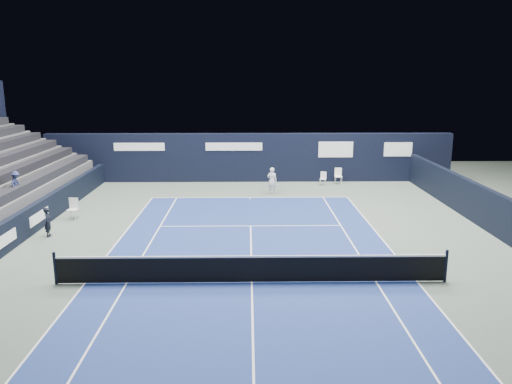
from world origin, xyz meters
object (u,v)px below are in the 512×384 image
at_px(folding_chair_back_b, 338,175).
at_px(tennis_player, 272,181).
at_px(folding_chair_back_a, 323,177).
at_px(tennis_net, 252,268).
at_px(line_judge_chair, 73,207).

height_order(folding_chair_back_b, tennis_player, tennis_player).
xyz_separation_m(folding_chair_back_a, tennis_net, (-4.60, -15.23, 0.03)).
bearing_deg(tennis_net, folding_chair_back_a, 73.17).
xyz_separation_m(folding_chair_back_b, tennis_net, (-5.62, -15.60, -0.06)).
bearing_deg(folding_chair_back_b, tennis_player, -145.43).
distance_m(line_judge_chair, tennis_player, 10.95).
xyz_separation_m(folding_chair_back_b, line_judge_chair, (-14.08, -7.82, -0.00)).
height_order(folding_chair_back_a, folding_chair_back_b, folding_chair_back_b).
distance_m(folding_chair_back_a, tennis_net, 15.91).
bearing_deg(folding_chair_back_b, line_judge_chair, -149.05).
relative_size(folding_chair_back_a, tennis_net, 0.06).
bearing_deg(tennis_player, line_judge_chair, -152.65).
bearing_deg(folding_chair_back_b, folding_chair_back_a, -157.76).
xyz_separation_m(folding_chair_back_a, folding_chair_back_b, (1.01, 0.38, 0.10)).
relative_size(line_judge_chair, tennis_net, 0.08).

